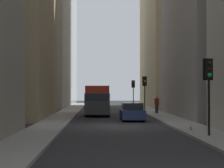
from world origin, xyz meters
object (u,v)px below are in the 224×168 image
sedan_navy (132,112)px  traffic_light_midblock (145,85)px  delivery_truck (97,100)px  discarded_bottle (191,128)px  pedestrian (157,104)px  traffic_light_foreground (209,79)px  traffic_light_far_junction (133,87)px

sedan_navy → traffic_light_midblock: bearing=-10.8°
delivery_truck → sedan_navy: bearing=-157.0°
discarded_bottle → sedan_navy: bearing=15.1°
pedestrian → discarded_bottle: 17.38m
traffic_light_foreground → pedestrian: traffic_light_foreground is taller
traffic_light_foreground → traffic_light_midblock: bearing=0.5°
pedestrian → traffic_light_foreground: bearing=179.1°
sedan_navy → discarded_bottle: bearing=-164.9°
traffic_light_foreground → pedestrian: (19.89, -0.31, -1.90)m
sedan_navy → traffic_light_midblock: (13.89, -2.64, 2.33)m
pedestrian → discarded_bottle: size_ratio=6.41×
traffic_light_far_junction → pedestrian: traffic_light_far_junction is taller
traffic_light_foreground → pedestrian: size_ratio=2.24×
delivery_truck → pedestrian: delivery_truck is taller
traffic_light_far_junction → discarded_bottle: bearing=-179.9°
traffic_light_foreground → traffic_light_midblock: traffic_light_midblock is taller
traffic_light_foreground → discarded_bottle: traffic_light_foreground is taller
traffic_light_foreground → sedan_navy: bearing=13.4°
delivery_truck → traffic_light_far_junction: (20.34, -5.28, 1.45)m
traffic_light_midblock → discarded_bottle: bearing=179.7°
traffic_light_far_junction → discarded_bottle: 36.40m
traffic_light_midblock → discarded_bottle: size_ratio=14.39×
sedan_navy → traffic_light_far_junction: 27.13m
delivery_truck → discarded_bottle: delivery_truck is taller
sedan_navy → traffic_light_far_junction: traffic_light_far_junction is taller
traffic_light_foreground → traffic_light_midblock: 25.81m
traffic_light_midblock → discarded_bottle: 23.43m
delivery_truck → traffic_light_midblock: traffic_light_midblock is taller
sedan_navy → traffic_light_midblock: traffic_light_midblock is taller
traffic_light_foreground → pedestrian: 19.99m
traffic_light_foreground → delivery_truck: bearing=17.0°
delivery_truck → traffic_light_far_junction: bearing=-14.5°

